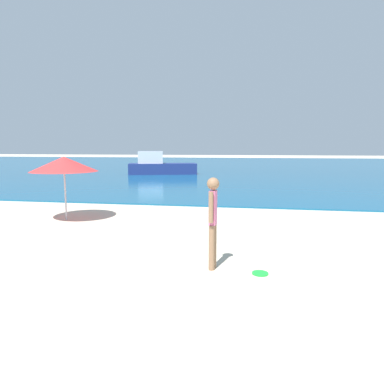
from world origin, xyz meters
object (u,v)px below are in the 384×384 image
frisbee (260,273)px  boat_near (160,166)px  beach_umbrella (64,164)px  person_standing (213,218)px

frisbee → boat_near: boat_near is taller
frisbee → beach_umbrella: (-5.89, 3.65, 1.74)m
beach_umbrella → frisbee: bearing=-31.8°
person_standing → frisbee: (0.88, -0.13, -0.97)m
person_standing → beach_umbrella: (-5.01, 3.52, 0.77)m
person_standing → frisbee: bearing=-92.0°
frisbee → beach_umbrella: beach_umbrella is taller
person_standing → beach_umbrella: bearing=61.6°
boat_near → person_standing: bearing=-88.1°
boat_near → beach_umbrella: bearing=-100.2°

